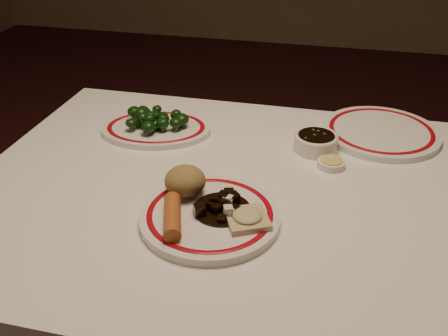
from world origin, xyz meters
TOP-DOWN VIEW (x-y plane):
  - dining_table at (0.00, 0.00)m, footprint 1.20×0.90m
  - main_plate at (-0.04, -0.13)m, footprint 0.32×0.32m
  - rice_mound at (-0.10, -0.07)m, footprint 0.08×0.08m
  - spring_roll at (-0.10, -0.17)m, footprint 0.07×0.12m
  - fried_wonton at (0.04, -0.14)m, footprint 0.10×0.10m
  - stirfry_heap at (-0.02, -0.11)m, footprint 0.12×0.12m
  - broccoli_plate at (-0.27, 0.21)m, footprint 0.32×0.29m
  - broccoli_pile at (-0.27, 0.21)m, footprint 0.17×0.12m
  - soy_bowl at (0.14, 0.21)m, footprint 0.11×0.11m
  - sweet_sour_dish at (0.13, 0.20)m, footprint 0.06×0.06m
  - mustard_dish at (0.18, 0.14)m, footprint 0.06×0.06m
  - far_plate at (0.30, 0.33)m, footprint 0.31×0.31m

SIDE VIEW (x-z plane):
  - dining_table at x=0.00m, z-range 0.28..1.03m
  - sweet_sour_dish at x=0.13m, z-range 0.75..0.77m
  - mustard_dish at x=0.18m, z-range 0.75..0.77m
  - broccoli_plate at x=-0.27m, z-range 0.75..0.77m
  - far_plate at x=0.30m, z-range 0.75..0.77m
  - main_plate at x=-0.04m, z-range 0.75..0.77m
  - soy_bowl at x=0.14m, z-range 0.75..0.79m
  - fried_wonton at x=0.04m, z-range 0.77..0.79m
  - stirfry_heap at x=-0.02m, z-range 0.76..0.79m
  - spring_roll at x=-0.10m, z-range 0.77..0.80m
  - broccoli_pile at x=-0.27m, z-range 0.76..0.82m
  - rice_mound at x=-0.10m, z-range 0.77..0.83m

